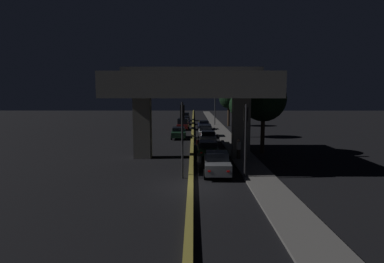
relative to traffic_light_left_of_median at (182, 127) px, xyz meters
The scene contains 22 objects.
ground_plane 4.18m from the traffic_light_left_of_median, 75.29° to the right, with size 200.00×200.00×0.00m, color black.
median_divider 33.00m from the traffic_light_left_of_median, 89.00° to the left, with size 0.35×126.00×0.26m, color olive.
sidewalk_right 26.57m from the traffic_light_left_of_median, 78.50° to the left, with size 2.23×126.00×0.13m, color #5B5956.
elevated_overpass 7.28m from the traffic_light_left_of_median, 85.17° to the left, with size 12.57×13.68×8.11m.
traffic_light_left_of_median is the anchor object (origin of this frame).
traffic_light_right_of_median 4.24m from the traffic_light_left_of_median, ahead, with size 0.30×0.49×5.03m.
street_lamp 37.55m from the traffic_light_left_of_median, 83.20° to the left, with size 2.57×0.32×8.38m.
car_grey_lead 3.74m from the traffic_light_left_of_median, 21.76° to the left, with size 1.97×4.36×1.64m.
car_dark_green_second 8.58m from the traffic_light_left_of_median, 75.30° to the left, with size 2.01×4.30×1.39m.
car_white_third 15.15m from the traffic_light_left_of_median, 80.55° to the left, with size 1.99×4.39×1.54m.
car_white_fourth 21.26m from the traffic_light_left_of_median, 83.61° to the left, with size 2.06×4.28×1.66m.
car_dark_blue_fifth 30.07m from the traffic_light_left_of_median, 85.37° to the left, with size 2.01×3.98×1.54m.
car_dark_green_lead_oncoming 19.78m from the traffic_light_left_of_median, 93.68° to the left, with size 2.10×4.65×1.44m.
car_dark_red_second_oncoming 29.94m from the traffic_light_left_of_median, 92.01° to the left, with size 2.09×3.99×1.91m.
car_dark_blue_third_oncoming 39.44m from the traffic_light_left_of_median, 91.38° to the left, with size 2.06×4.38×1.64m.
car_black_fourth_oncoming 48.48m from the traffic_light_left_of_median, 91.27° to the left, with size 1.93×4.14×1.85m.
motorcycle_black_filtering_near 3.64m from the traffic_light_left_of_median, 56.98° to the left, with size 0.33×1.92×1.38m.
motorcycle_blue_filtering_mid 10.66m from the traffic_light_left_of_median, 83.52° to the left, with size 0.33×1.86×1.38m.
pedestrian_on_sidewalk 7.83m from the traffic_light_left_of_median, 50.88° to the left, with size 0.39×0.39×1.74m.
roadside_tree_kerbside_near 12.01m from the traffic_light_left_of_median, 50.75° to the left, with size 4.37×4.37×7.47m.
roadside_tree_kerbside_mid 21.86m from the traffic_light_left_of_median, 70.43° to the left, with size 3.62×3.62×6.17m.
roadside_tree_kerbside_far 37.01m from the traffic_light_left_of_median, 78.60° to the left, with size 3.62×3.62×6.93m.
Camera 1 is at (0.20, -17.74, 5.53)m, focal length 28.00 mm.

